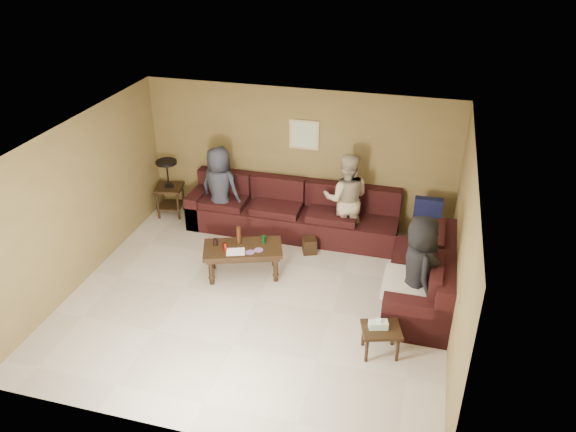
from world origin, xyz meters
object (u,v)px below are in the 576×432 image
object	(u,v)px
sectional_sofa	(331,237)
side_table_right	(380,331)
coffee_table	(243,251)
waste_bin	(309,246)
person_middle	(346,199)
person_left	(220,189)
person_right	(418,269)
end_table_left	(169,187)

from	to	relation	value
sectional_sofa	side_table_right	size ratio (longest dim) A/B	7.95
coffee_table	waste_bin	xyz separation A→B (m)	(0.86, 0.89, -0.29)
side_table_right	person_middle	distance (m)	2.87
coffee_table	person_left	size ratio (longest dim) A/B	0.86
person_right	waste_bin	bearing A→B (deg)	37.43
side_table_right	person_middle	world-z (taller)	person_middle
coffee_table	person_middle	bearing A→B (deg)	46.60
sectional_sofa	person_middle	distance (m)	0.71
waste_bin	person_right	xyz separation A→B (m)	(1.80, -1.27, 0.67)
person_left	person_right	size ratio (longest dim) A/B	0.97
person_middle	side_table_right	bearing A→B (deg)	101.35
sectional_sofa	person_middle	world-z (taller)	person_middle
person_left	person_right	xyz separation A→B (m)	(3.52, -1.68, 0.02)
person_middle	coffee_table	bearing A→B (deg)	38.83
sectional_sofa	person_right	xyz separation A→B (m)	(1.44, -1.31, 0.47)
sectional_sofa	end_table_left	bearing A→B (deg)	169.35
sectional_sofa	side_table_right	world-z (taller)	sectional_sofa
waste_bin	person_left	distance (m)	1.88
sectional_sofa	waste_bin	distance (m)	0.41
coffee_table	person_right	world-z (taller)	person_right
sectional_sofa	coffee_table	bearing A→B (deg)	-142.37
sectional_sofa	person_right	distance (m)	2.01
person_left	person_middle	xyz separation A→B (m)	(2.21, 0.13, 0.04)
sectional_sofa	side_table_right	xyz separation A→B (m)	(1.07, -2.19, 0.03)
coffee_table	person_left	bearing A→B (deg)	123.26
coffee_table	end_table_left	bearing A→B (deg)	141.95
sectional_sofa	person_middle	size ratio (longest dim) A/B	2.86
sectional_sofa	person_left	xyz separation A→B (m)	(-2.08, 0.37, 0.45)
waste_bin	person_middle	xyz separation A→B (m)	(0.50, 0.54, 0.68)
person_middle	person_right	size ratio (longest dim) A/B	1.02
side_table_right	person_middle	bearing A→B (deg)	109.12
end_table_left	person_right	size ratio (longest dim) A/B	0.68
waste_bin	person_right	bearing A→B (deg)	-35.13
side_table_right	waste_bin	size ratio (longest dim) A/B	2.20
person_middle	person_right	bearing A→B (deg)	118.04
person_right	side_table_right	bearing A→B (deg)	139.35
waste_bin	person_left	xyz separation A→B (m)	(-1.72, 0.41, 0.64)
side_table_right	person_right	xyz separation A→B (m)	(0.37, 0.87, 0.44)
end_table_left	person_middle	distance (m)	3.34
end_table_left	person_middle	bearing A→B (deg)	-1.80
end_table_left	person_left	bearing A→B (deg)	-11.91
person_left	waste_bin	bearing A→B (deg)	178.50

